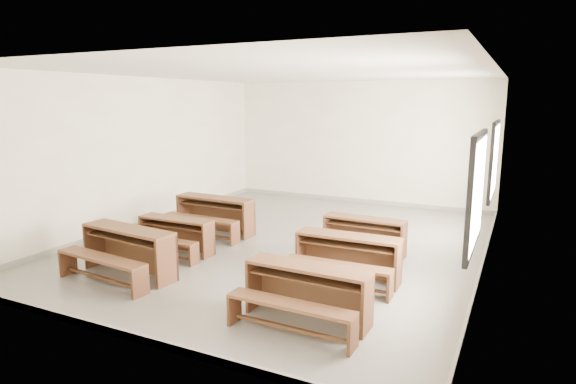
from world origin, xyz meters
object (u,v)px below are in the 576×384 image
at_px(desk_set_3, 306,290).
at_px(desk_set_5, 363,233).
at_px(desk_set_1, 175,233).
at_px(desk_set_0, 126,248).
at_px(desk_set_4, 347,255).
at_px(desk_set_2, 214,213).

relative_size(desk_set_3, desk_set_5, 1.08).
bearing_deg(desk_set_1, desk_set_0, -88.27).
relative_size(desk_set_1, desk_set_4, 0.90).
xyz_separation_m(desk_set_0, desk_set_4, (3.16, 1.29, -0.03)).
xyz_separation_m(desk_set_4, desk_set_5, (-0.17, 1.38, -0.03)).
xyz_separation_m(desk_set_2, desk_set_5, (3.17, 0.05, -0.06)).
relative_size(desk_set_0, desk_set_1, 1.23).
bearing_deg(desk_set_5, desk_set_2, -177.52).
distance_m(desk_set_1, desk_set_3, 3.53).
height_order(desk_set_2, desk_set_3, desk_set_2).
distance_m(desk_set_0, desk_set_1, 1.24).
xyz_separation_m(desk_set_1, desk_set_4, (3.21, 0.06, 0.04)).
xyz_separation_m(desk_set_0, desk_set_2, (-0.18, 2.62, -0.00)).
bearing_deg(desk_set_4, desk_set_1, -179.99).
xyz_separation_m(desk_set_1, desk_set_3, (3.21, -1.46, 0.04)).
distance_m(desk_set_4, desk_set_5, 1.39).
bearing_deg(desk_set_1, desk_set_3, -25.40).
bearing_deg(desk_set_0, desk_set_3, 1.78).
height_order(desk_set_0, desk_set_4, desk_set_0).
height_order(desk_set_2, desk_set_5, desk_set_2).
distance_m(desk_set_0, desk_set_5, 4.01).
height_order(desk_set_1, desk_set_2, desk_set_2).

